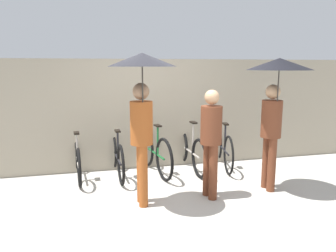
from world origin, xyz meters
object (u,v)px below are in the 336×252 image
at_px(pedestrian_leading, 142,92).
at_px(parked_bicycle_2, 155,152).
at_px(parked_bicycle_0, 77,158).
at_px(parked_bicycle_1, 117,156).
at_px(parked_bicycle_3, 190,150).
at_px(parked_bicycle_4, 223,147).
at_px(pedestrian_trailing, 276,89).
at_px(pedestrian_center, 211,136).

bearing_deg(pedestrian_leading, parked_bicycle_2, -107.67).
relative_size(parked_bicycle_0, parked_bicycle_1, 0.97).
bearing_deg(parked_bicycle_3, parked_bicycle_4, -89.35).
xyz_separation_m(parked_bicycle_3, pedestrian_trailing, (0.92, -1.42, 1.27)).
bearing_deg(parked_bicycle_2, parked_bicycle_1, 80.84).
relative_size(parked_bicycle_3, pedestrian_leading, 0.81).
relative_size(parked_bicycle_1, parked_bicycle_2, 1.00).
bearing_deg(parked_bicycle_1, parked_bicycle_2, -92.62).
bearing_deg(parked_bicycle_2, pedestrian_leading, 153.72).
relative_size(parked_bicycle_3, pedestrian_center, 1.06).
relative_size(parked_bicycle_1, pedestrian_leading, 0.79).
height_order(parked_bicycle_0, parked_bicycle_4, parked_bicycle_4).
relative_size(parked_bicycle_4, pedestrian_leading, 0.80).
bearing_deg(parked_bicycle_4, parked_bicycle_1, 103.03).
relative_size(parked_bicycle_4, pedestrian_center, 1.04).
height_order(parked_bicycle_4, pedestrian_trailing, pedestrian_trailing).
bearing_deg(parked_bicycle_0, parked_bicycle_1, -97.84).
distance_m(parked_bicycle_2, pedestrian_trailing, 2.47).
bearing_deg(pedestrian_center, parked_bicycle_3, -103.48).
bearing_deg(pedestrian_leading, pedestrian_trailing, -177.87).
bearing_deg(parked_bicycle_4, parked_bicycle_0, 101.71).
bearing_deg(pedestrian_leading, parked_bicycle_1, -80.73).
xyz_separation_m(parked_bicycle_1, pedestrian_leading, (0.24, -1.47, 1.28)).
bearing_deg(pedestrian_center, pedestrian_leading, -4.02).
bearing_deg(pedestrian_trailing, pedestrian_leading, 4.06).
bearing_deg(pedestrian_trailing, parked_bicycle_1, -28.85).
bearing_deg(pedestrian_center, parked_bicycle_0, -44.15).
height_order(parked_bicycle_2, pedestrian_trailing, pedestrian_trailing).
bearing_deg(parked_bicycle_2, pedestrian_trailing, -138.96).
distance_m(pedestrian_leading, pedestrian_trailing, 2.09).
height_order(parked_bicycle_0, parked_bicycle_1, parked_bicycle_0).
height_order(parked_bicycle_3, parked_bicycle_4, parked_bicycle_3).
xyz_separation_m(parked_bicycle_3, parked_bicycle_4, (0.71, 0.03, 0.01)).
bearing_deg(parked_bicycle_3, parked_bicycle_2, 91.09).
distance_m(parked_bicycle_3, parked_bicycle_4, 0.71).
bearing_deg(pedestrian_center, parked_bicycle_2, -75.59).
bearing_deg(parked_bicycle_1, parked_bicycle_0, 84.36).
distance_m(parked_bicycle_1, pedestrian_trailing, 3.00).
height_order(parked_bicycle_0, parked_bicycle_2, parked_bicycle_2).
bearing_deg(parked_bicycle_1, parked_bicycle_3, -90.81).
bearing_deg(pedestrian_trailing, parked_bicycle_3, -55.08).
relative_size(pedestrian_center, pedestrian_trailing, 0.78).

